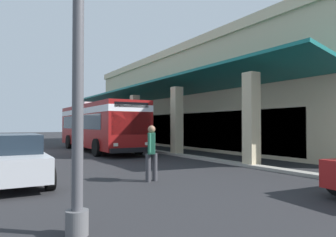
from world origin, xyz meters
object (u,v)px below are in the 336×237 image
(transit_bus, at_px, (99,124))
(parked_sedan_silver, at_px, (10,159))
(pedestrian, at_px, (152,150))
(potted_palm, at_px, (111,137))

(transit_bus, distance_m, parked_sedan_silver, 11.71)
(transit_bus, xyz_separation_m, pedestrian, (11.83, -2.25, -0.87))
(pedestrian, bearing_deg, parked_sedan_silver, -116.12)
(transit_bus, height_order, pedestrian, transit_bus)
(pedestrian, relative_size, potted_palm, 0.72)
(parked_sedan_silver, relative_size, pedestrian, 2.56)
(transit_bus, bearing_deg, potted_palm, 154.19)
(parked_sedan_silver, height_order, potted_palm, potted_palm)
(pedestrian, xyz_separation_m, potted_palm, (-20.66, 6.52, -0.45))
(pedestrian, height_order, potted_palm, potted_palm)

